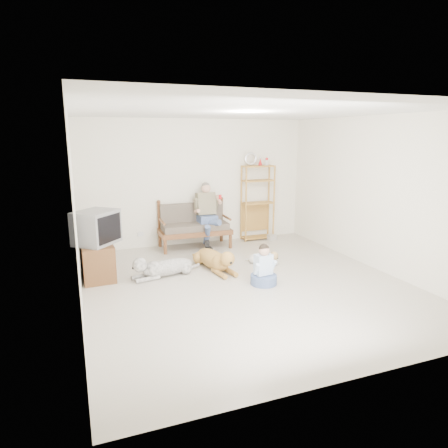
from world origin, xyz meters
name	(u,v)px	position (x,y,z in m)	size (l,w,h in m)	color
floor	(246,284)	(0.00, 0.00, 0.00)	(5.50, 5.50, 0.00)	beige
ceiling	(248,111)	(0.00, 0.00, 2.70)	(5.50, 5.50, 0.00)	silver
wall_back	(196,182)	(0.00, 2.75, 1.35)	(5.00, 5.00, 0.00)	white
wall_front	(368,247)	(0.00, -2.75, 1.35)	(5.00, 5.00, 0.00)	white
wall_left	(75,212)	(-2.50, 0.00, 1.35)	(5.50, 5.50, 0.00)	white
wall_right	(377,194)	(2.50, 0.00, 1.35)	(5.50, 5.50, 0.00)	white
loveseat	(194,225)	(-0.15, 2.44, 0.49)	(1.52, 0.74, 0.95)	brown
man	(208,219)	(0.10, 2.25, 0.63)	(0.52, 0.75, 1.21)	#526196
etagere	(258,202)	(1.40, 2.55, 0.87)	(0.75, 0.33, 1.99)	#B78539
book_stack	(272,237)	(1.70, 2.37, 0.06)	(0.19, 0.14, 0.12)	beige
tv_stand	(97,260)	(-2.23, 1.17, 0.30)	(0.54, 0.92, 0.60)	brown
crt_tv	(97,227)	(-2.20, 1.13, 0.88)	(0.84, 0.85, 0.55)	slate
wall_outlet	(140,234)	(-1.25, 2.73, 0.30)	(0.12, 0.02, 0.08)	silver
golden_retriever	(215,260)	(-0.22, 0.86, 0.18)	(0.50, 1.44, 0.44)	#BD8F41
shaggy_dog	(162,267)	(-1.20, 0.83, 0.16)	(1.32, 0.52, 0.40)	white
terrier	(265,258)	(0.74, 0.81, 0.11)	(0.51, 0.58, 0.27)	silver
child	(264,270)	(0.27, -0.10, 0.24)	(0.43, 0.43, 0.67)	#526196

